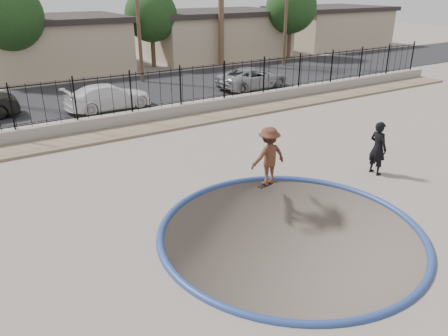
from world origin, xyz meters
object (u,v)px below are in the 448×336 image
object	(u,v)px
skateboard	(267,184)
car_d	(253,78)
car_c	(108,97)
videographer	(378,148)
skater	(268,159)

from	to	relation	value
skateboard	car_d	distance (m)	14.17
car_d	car_c	bearing A→B (deg)	85.99
car_c	car_d	world-z (taller)	car_d
skateboard	videographer	world-z (taller)	videographer
videographer	car_c	bearing A→B (deg)	23.35
skateboard	car_d	xyz separation A→B (m)	(7.82, 11.80, 0.63)
skater	car_d	xyz separation A→B (m)	(7.82, 11.80, -0.26)
car_c	videographer	bearing A→B (deg)	-163.01
skater	skateboard	distance (m)	0.89
skater	videographer	world-z (taller)	skater
skater	car_d	size ratio (longest dim) A/B	0.40
skater	videographer	xyz separation A→B (m)	(3.77, -1.13, -0.02)
skateboard	videographer	size ratio (longest dim) A/B	0.43
skateboard	videographer	bearing A→B (deg)	-29.23
videographer	car_d	distance (m)	13.55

